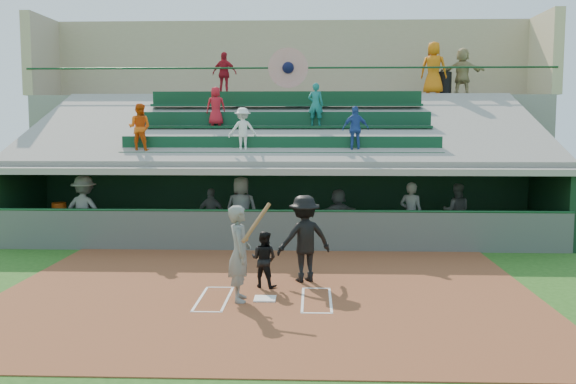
{
  "coord_description": "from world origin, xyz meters",
  "views": [
    {
      "loc": [
        0.94,
        -12.41,
        3.48
      ],
      "look_at": [
        0.32,
        3.5,
        1.8
      ],
      "focal_mm": 40.0,
      "sensor_mm": 36.0,
      "label": 1
    }
  ],
  "objects_px": {
    "batter_at_plate": "(240,253)",
    "white_table": "(61,228)",
    "home_plate": "(265,299)",
    "catcher": "(264,259)",
    "water_cooler": "(59,210)",
    "trash_bin": "(444,84)"
  },
  "relations": [
    {
      "from": "home_plate",
      "to": "catcher",
      "type": "xyz_separation_m",
      "value": [
        -0.1,
        1.0,
        0.59
      ]
    },
    {
      "from": "batter_at_plate",
      "to": "catcher",
      "type": "height_order",
      "value": "batter_at_plate"
    },
    {
      "from": "trash_bin",
      "to": "batter_at_plate",
      "type": "bearing_deg",
      "value": -116.42
    },
    {
      "from": "catcher",
      "to": "home_plate",
      "type": "bearing_deg",
      "value": 116.23
    },
    {
      "from": "batter_at_plate",
      "to": "water_cooler",
      "type": "distance_m",
      "value": 8.94
    },
    {
      "from": "white_table",
      "to": "water_cooler",
      "type": "distance_m",
      "value": 0.56
    },
    {
      "from": "home_plate",
      "to": "catcher",
      "type": "height_order",
      "value": "catcher"
    },
    {
      "from": "batter_at_plate",
      "to": "white_table",
      "type": "xyz_separation_m",
      "value": [
        -6.15,
        6.45,
        -0.59
      ]
    },
    {
      "from": "white_table",
      "to": "batter_at_plate",
      "type": "bearing_deg",
      "value": -62.27
    },
    {
      "from": "batter_at_plate",
      "to": "white_table",
      "type": "bearing_deg",
      "value": 133.63
    },
    {
      "from": "home_plate",
      "to": "trash_bin",
      "type": "xyz_separation_m",
      "value": [
        6.0,
        12.97,
        5.02
      ]
    },
    {
      "from": "catcher",
      "to": "trash_bin",
      "type": "distance_m",
      "value": 14.15
    },
    {
      "from": "batter_at_plate",
      "to": "water_cooler",
      "type": "height_order",
      "value": "batter_at_plate"
    },
    {
      "from": "home_plate",
      "to": "catcher",
      "type": "distance_m",
      "value": 1.16
    },
    {
      "from": "water_cooler",
      "to": "home_plate",
      "type": "bearing_deg",
      "value": -43.69
    },
    {
      "from": "batter_at_plate",
      "to": "home_plate",
      "type": "bearing_deg",
      "value": 11.43
    },
    {
      "from": "catcher",
      "to": "white_table",
      "type": "height_order",
      "value": "catcher"
    },
    {
      "from": "home_plate",
      "to": "batter_at_plate",
      "type": "xyz_separation_m",
      "value": [
        -0.49,
        -0.1,
        0.94
      ]
    },
    {
      "from": "batter_at_plate",
      "to": "trash_bin",
      "type": "relative_size",
      "value": 2.17
    },
    {
      "from": "batter_at_plate",
      "to": "catcher",
      "type": "xyz_separation_m",
      "value": [
        0.39,
        1.09,
        -0.35
      ]
    },
    {
      "from": "home_plate",
      "to": "batter_at_plate",
      "type": "relative_size",
      "value": 0.22
    },
    {
      "from": "home_plate",
      "to": "white_table",
      "type": "distance_m",
      "value": 9.19
    }
  ]
}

